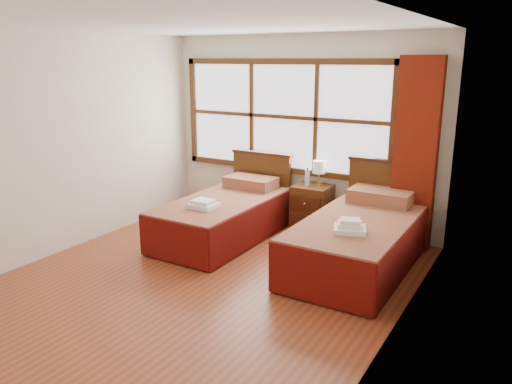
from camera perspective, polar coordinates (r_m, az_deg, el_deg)
The scene contains 15 objects.
floor at distance 5.42m, azimuth -5.82°, elevation -9.93°, with size 4.50×4.50×0.00m, color brown.
ceiling at distance 4.93m, azimuth -6.66°, elevation 18.66°, with size 4.50×4.50×0.00m, color white.
wall_back at distance 6.92m, azimuth 5.09°, elevation 6.83°, with size 4.00×4.00×0.00m, color silver.
wall_left at distance 6.40m, azimuth -20.77°, elevation 5.25°, with size 4.50×4.50×0.00m, color silver.
wall_right at distance 4.16m, azimuth 16.46°, elevation 0.76°, with size 4.50×4.50×0.00m, color silver.
window at distance 6.97m, azimuth 3.12°, elevation 8.59°, with size 3.16×0.06×1.56m.
curtain at distance 6.28m, azimuth 17.77°, elevation 4.14°, with size 0.50×0.16×2.30m, color maroon.
bed_left at distance 6.52m, azimuth -3.54°, elevation -2.66°, with size 1.02×2.04×0.99m.
bed_right at distance 5.73m, azimuth 11.79°, elevation -5.25°, with size 1.09×2.12×1.06m.
nightstand at distance 6.77m, azimuth 6.40°, elevation -1.90°, with size 0.48×0.47×0.64m.
towels_left at distance 6.08m, azimuth -6.01°, elevation -1.39°, with size 0.33×0.29×0.10m.
towels_right at distance 5.18m, azimuth 10.68°, elevation -3.92°, with size 0.40×0.38×0.14m.
lamp at distance 6.71m, azimuth 7.23°, elevation 2.77°, with size 0.17×0.17×0.33m.
bottle_near at distance 6.68m, azimuth 5.88°, elevation 1.70°, with size 0.06×0.06×0.24m.
bottle_far at distance 6.66m, azimuth 5.87°, elevation 1.60°, with size 0.06×0.06×0.22m.
Camera 1 is at (2.96, -3.92, 2.28)m, focal length 35.00 mm.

